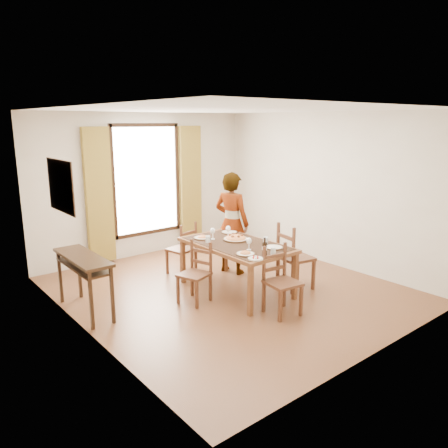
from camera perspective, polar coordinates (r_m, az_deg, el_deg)
ground at (r=6.83m, az=0.65°, el=-8.53°), size 5.00×5.00×0.00m
room_shell at (r=6.51m, az=-0.08°, el=4.49°), size 4.60×5.10×2.74m
console_table at (r=6.12m, az=-17.93°, el=-5.01°), size 0.38×1.20×0.80m
dining_table at (r=6.57m, az=1.64°, el=-3.04°), size 1.00×1.71×0.76m
chair_west at (r=6.28m, az=-3.75°, el=-6.60°), size 0.49×0.49×0.87m
chair_north at (r=7.40m, az=-5.42°, el=-3.41°), size 0.47×0.47×0.90m
chair_south at (r=5.93m, az=7.46°, el=-7.62°), size 0.46×0.46×0.93m
chair_east at (r=6.81m, az=9.12°, el=-4.49°), size 0.53×0.53×1.03m
man at (r=7.35m, az=1.02°, el=0.12°), size 0.88×0.79×1.73m
plate_sw at (r=5.99m, az=2.81°, el=-3.77°), size 0.27×0.27×0.05m
plate_se at (r=6.32m, az=6.54°, el=-2.91°), size 0.27×0.27×0.05m
plate_nw at (r=6.80m, az=-2.89°, el=-1.68°), size 0.27×0.27×0.05m
plate_ne at (r=7.13m, az=0.71°, el=-0.95°), size 0.27×0.27×0.05m
pasta_platter at (r=6.70m, az=1.54°, el=-1.69°), size 0.40×0.40×0.10m
caprese_plate at (r=5.81m, az=4.14°, el=-4.41°), size 0.20×0.20×0.04m
wine_glass_a at (r=6.18m, az=3.28°, el=-2.59°), size 0.08×0.08×0.18m
wine_glass_b at (r=6.87m, az=0.55°, el=-0.96°), size 0.08×0.08×0.18m
wine_glass_c at (r=6.74m, az=-1.47°, el=-1.25°), size 0.08×0.08×0.18m
tumbler_a at (r=6.54m, az=5.47°, el=-2.13°), size 0.07×0.07×0.10m
tumbler_b at (r=6.58m, az=-2.12°, el=-1.99°), size 0.07×0.07×0.10m
tumbler_c at (r=6.03m, az=6.46°, el=-3.50°), size 0.07×0.07×0.10m
wine_bottle at (r=5.95m, az=5.33°, el=-2.94°), size 0.07×0.07×0.25m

